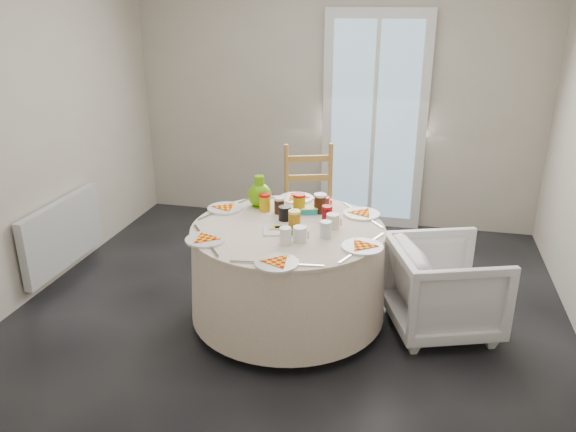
% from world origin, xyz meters
% --- Properties ---
extents(floor, '(4.00, 4.00, 0.00)m').
position_xyz_m(floor, '(0.00, 0.00, 0.00)').
color(floor, black).
rests_on(floor, ground).
extents(wall_back, '(4.00, 0.02, 2.60)m').
position_xyz_m(wall_back, '(0.00, 2.00, 1.30)').
color(wall_back, '#BCB5A3').
rests_on(wall_back, floor).
extents(wall_left, '(0.02, 4.00, 2.60)m').
position_xyz_m(wall_left, '(-2.00, 0.00, 1.30)').
color(wall_left, '#BCB5A3').
rests_on(wall_left, floor).
extents(glass_door, '(1.00, 0.08, 2.10)m').
position_xyz_m(glass_door, '(0.40, 1.95, 1.05)').
color(glass_door, silver).
rests_on(glass_door, floor).
extents(radiator, '(0.07, 1.00, 0.55)m').
position_xyz_m(radiator, '(-1.94, 0.20, 0.38)').
color(radiator, silver).
rests_on(radiator, floor).
extents(table, '(1.36, 1.36, 0.69)m').
position_xyz_m(table, '(0.01, -0.05, 0.38)').
color(table, '#F4DFCA').
rests_on(table, floor).
extents(wooden_chair, '(0.57, 0.55, 1.02)m').
position_xyz_m(wooden_chair, '(-0.03, 0.97, 0.47)').
color(wooden_chair, '#B09138').
rests_on(wooden_chair, floor).
extents(armchair, '(0.84, 0.86, 0.71)m').
position_xyz_m(armchair, '(1.08, 0.08, 0.39)').
color(armchair, silver).
rests_on(armchair, floor).
extents(place_settings, '(1.57, 1.57, 0.03)m').
position_xyz_m(place_settings, '(0.01, -0.05, 0.77)').
color(place_settings, silver).
rests_on(place_settings, table).
extents(jar_cluster, '(0.59, 0.37, 0.16)m').
position_xyz_m(jar_cluster, '(0.00, 0.16, 0.82)').
color(jar_cluster, '#95461A').
rests_on(jar_cluster, table).
extents(butter_tub, '(0.14, 0.12, 0.05)m').
position_xyz_m(butter_tub, '(0.10, 0.24, 0.79)').
color(butter_tub, '#12A6A3').
rests_on(butter_tub, table).
extents(green_pitcher, '(0.24, 0.24, 0.23)m').
position_xyz_m(green_pitcher, '(-0.29, 0.30, 0.87)').
color(green_pitcher, '#5BA708').
rests_on(green_pitcher, table).
extents(cheese_platter, '(0.30, 0.24, 0.03)m').
position_xyz_m(cheese_platter, '(-0.01, -0.13, 0.77)').
color(cheese_platter, white).
rests_on(cheese_platter, table).
extents(mugs_glasses, '(0.86, 0.86, 0.12)m').
position_xyz_m(mugs_glasses, '(0.14, -0.05, 0.81)').
color(mugs_glasses, '#A2A0A0').
rests_on(mugs_glasses, table).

